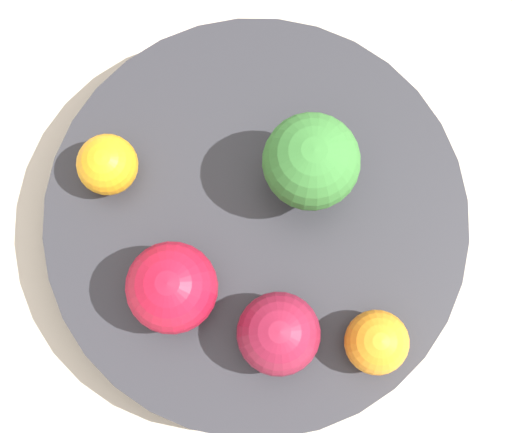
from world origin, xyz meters
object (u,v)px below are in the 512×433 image
object	(u,v)px
apple_red	(279,334)
orange_front	(107,165)
broccoli	(311,162)
orange_back	(377,342)
apple_green	(172,288)
bowl	(256,224)

from	to	relation	value
apple_red	orange_front	distance (m)	0.14
broccoli	apple_red	size ratio (longest dim) A/B	1.46
orange_front	orange_back	bearing A→B (deg)	-38.76
apple_red	orange_back	size ratio (longest dim) A/B	1.28
apple_green	orange_back	distance (m)	0.12
apple_green	orange_front	size ratio (longest dim) A/B	1.45
bowl	orange_front	xyz separation A→B (m)	(-0.08, 0.04, 0.04)
broccoli	orange_front	world-z (taller)	broccoli
bowl	orange_back	xyz separation A→B (m)	(0.06, -0.08, 0.04)
broccoli	apple_green	world-z (taller)	broccoli
broccoli	orange_back	bearing A→B (deg)	-74.58
bowl	orange_front	size ratio (longest dim) A/B	7.09
apple_green	broccoli	bearing A→B (deg)	36.22
bowl	broccoli	distance (m)	0.07
apple_green	orange_back	xyz separation A→B (m)	(0.11, -0.04, -0.01)
broccoli	orange_back	world-z (taller)	broccoli
orange_back	bowl	bearing A→B (deg)	127.60
orange_front	orange_back	xyz separation A→B (m)	(0.15, -0.12, 0.00)
broccoli	orange_back	xyz separation A→B (m)	(0.03, -0.10, -0.02)
apple_green	orange_front	bearing A→B (deg)	113.45
apple_red	bowl	bearing A→B (deg)	95.21
bowl	apple_green	bearing A→B (deg)	-142.66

